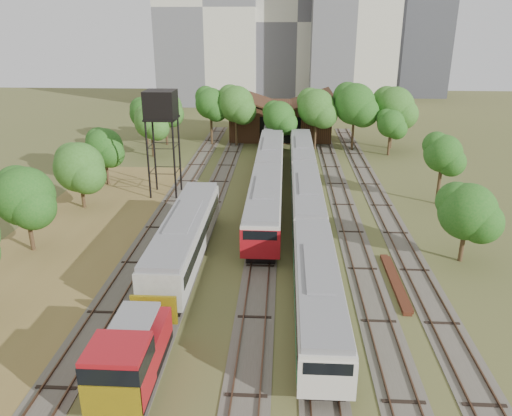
# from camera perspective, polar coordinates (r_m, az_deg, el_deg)

# --- Properties ---
(ground) EXTENTS (240.00, 240.00, 0.00)m
(ground) POSITION_cam_1_polar(r_m,az_deg,el_deg) (30.56, 3.35, -15.80)
(ground) COLOR #475123
(ground) RESTS_ON ground
(dry_grass_patch) EXTENTS (14.00, 60.00, 0.04)m
(dry_grass_patch) POSITION_cam_1_polar(r_m,az_deg,el_deg) (41.29, -22.67, -7.14)
(dry_grass_patch) COLOR brown
(dry_grass_patch) RESTS_ON ground
(tracks) EXTENTS (24.60, 80.00, 0.19)m
(tracks) POSITION_cam_1_polar(r_m,az_deg,el_deg) (52.81, 2.71, 0.53)
(tracks) COLOR #4C473D
(tracks) RESTS_ON ground
(railcar_red_set) EXTENTS (3.14, 34.57, 3.88)m
(railcar_red_set) POSITION_cam_1_polar(r_m,az_deg,el_deg) (54.40, 1.37, 3.38)
(railcar_red_set) COLOR black
(railcar_red_set) RESTS_ON ground
(railcar_green_set) EXTENTS (2.88, 52.08, 3.56)m
(railcar_green_set) POSITION_cam_1_polar(r_m,az_deg,el_deg) (48.49, 5.84, 0.90)
(railcar_green_set) COLOR black
(railcar_green_set) RESTS_ON ground
(railcar_rear) EXTENTS (2.85, 16.08, 3.52)m
(railcar_rear) POSITION_cam_1_polar(r_m,az_deg,el_deg) (80.87, 2.07, 8.94)
(railcar_rear) COLOR black
(railcar_rear) RESTS_ON ground
(shunter_locomotive) EXTENTS (2.88, 8.10, 3.77)m
(shunter_locomotive) POSITION_cam_1_polar(r_m,az_deg,el_deg) (27.59, -14.17, -16.31)
(shunter_locomotive) COLOR black
(shunter_locomotive) RESTS_ON ground
(old_grey_coach) EXTENTS (3.10, 18.00, 3.83)m
(old_grey_coach) POSITION_cam_1_polar(r_m,az_deg,el_deg) (40.00, -8.09, -3.26)
(old_grey_coach) COLOR black
(old_grey_coach) RESTS_ON ground
(water_tower) EXTENTS (3.30, 3.30, 11.40)m
(water_tower) POSITION_cam_1_polar(r_m,az_deg,el_deg) (54.36, -10.82, 11.20)
(water_tower) COLOR black
(water_tower) RESTS_ON ground
(rail_pile_near) EXTENTS (0.58, 8.70, 0.29)m
(rail_pile_near) POSITION_cam_1_polar(r_m,az_deg,el_deg) (38.40, 15.54, -8.15)
(rail_pile_near) COLOR #4E2516
(rail_pile_near) RESTS_ON ground
(rail_pile_far) EXTENTS (0.51, 8.19, 0.27)m
(rail_pile_far) POSITION_cam_1_polar(r_m,az_deg,el_deg) (38.46, 15.83, -8.15)
(rail_pile_far) COLOR #4E2516
(rail_pile_far) RESTS_ON ground
(maintenance_shed) EXTENTS (16.45, 11.55, 7.58)m
(maintenance_shed) POSITION_cam_1_polar(r_m,az_deg,el_deg) (84.00, 2.83, 10.10)
(maintenance_shed) COLOR #331E12
(maintenance_shed) RESTS_ON ground
(tree_band_left) EXTENTS (7.63, 61.94, 8.22)m
(tree_band_left) POSITION_cam_1_polar(r_m,az_deg,el_deg) (53.79, -19.08, 5.17)
(tree_band_left) COLOR #382616
(tree_band_left) RESTS_ON ground
(tree_band_far) EXTENTS (40.15, 8.04, 9.83)m
(tree_band_far) POSITION_cam_1_polar(r_m,az_deg,el_deg) (75.93, 4.18, 11.44)
(tree_band_far) COLOR #382616
(tree_band_far) RESTS_ON ground
(tree_band_right) EXTENTS (6.09, 38.25, 7.40)m
(tree_band_right) POSITION_cam_1_polar(r_m,az_deg,el_deg) (54.45, 19.34, 5.08)
(tree_band_right) COLOR #382616
(tree_band_right) RESTS_ON ground
(tower_left) EXTENTS (22.00, 16.00, 42.00)m
(tower_left) POSITION_cam_1_polar(r_m,az_deg,el_deg) (120.97, -5.49, 21.82)
(tower_left) COLOR beige
(tower_left) RESTS_ON ground
(tower_centre) EXTENTS (20.00, 18.00, 36.00)m
(tower_centre) POSITION_cam_1_polar(r_m,az_deg,el_deg) (124.66, 4.67, 20.43)
(tower_centre) COLOR #BBB8A9
(tower_centre) RESTS_ON ground
(tower_far_right) EXTENTS (12.00, 12.00, 28.00)m
(tower_far_right) POSITION_cam_1_polar(r_m,az_deg,el_deg) (138.99, 18.52, 17.85)
(tower_far_right) COLOR #3C3D43
(tower_far_right) RESTS_ON ground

